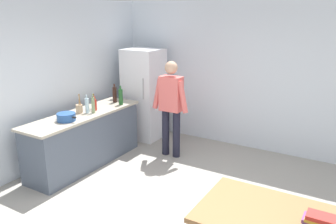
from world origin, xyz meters
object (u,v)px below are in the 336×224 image
object	(u,v)px
cooking_pot	(66,117)
bottle_wine_dark	(115,94)
book_stack	(320,221)
bottle_water_clear	(87,105)
person	(171,103)
refrigerator	(144,94)
dining_table	(277,223)
utensil_jar	(79,108)
bottle_wine_green	(121,97)
bottle_vinegar_tall	(93,105)
bottle_beer_brown	(94,103)
bottle_sauce_red	(95,105)

from	to	relation	value
cooking_pot	bottle_wine_dark	world-z (taller)	bottle_wine_dark
book_stack	bottle_water_clear	bearing A→B (deg)	162.83
person	refrigerator	bearing A→B (deg)	149.77
person	cooking_pot	xyz separation A→B (m)	(-0.98, -1.47, -0.02)
dining_table	utensil_jar	bearing A→B (deg)	162.66
person	bottle_wine_green	world-z (taller)	person
bottle_wine_dark	refrigerator	bearing A→B (deg)	82.54
utensil_jar	bottle_vinegar_tall	size ratio (longest dim) A/B	1.00
bottle_beer_brown	bottle_water_clear	bearing A→B (deg)	-70.44
person	dining_table	xyz separation A→B (m)	(2.35, -2.15, -0.31)
dining_table	utensil_jar	size ratio (longest dim) A/B	4.37
bottle_sauce_red	bottle_water_clear	world-z (taller)	bottle_water_clear
bottle_water_clear	dining_table	bearing A→B (deg)	-18.94
refrigerator	utensil_jar	world-z (taller)	refrigerator
refrigerator	cooking_pot	xyz separation A→B (m)	(-0.03, -2.03, 0.06)
person	bottle_vinegar_tall	size ratio (longest dim) A/B	5.31
refrigerator	book_stack	bearing A→B (deg)	-36.46
cooking_pot	bottle_water_clear	size ratio (longest dim) A/B	1.33
dining_table	person	bearing A→B (deg)	137.59
utensil_jar	bottle_wine_green	size ratio (longest dim) A/B	0.94
dining_table	bottle_water_clear	distance (m)	3.56
bottle_beer_brown	book_stack	world-z (taller)	bottle_beer_brown
bottle_beer_brown	utensil_jar	bearing A→B (deg)	-93.91
refrigerator	bottle_sauce_red	size ratio (longest dim) A/B	7.50
cooking_pot	book_stack	size ratio (longest dim) A/B	1.44
bottle_water_clear	bottle_vinegar_tall	bearing A→B (deg)	35.76
dining_table	book_stack	bearing A→B (deg)	1.47
person	bottle_vinegar_tall	distance (m)	1.32
bottle_beer_brown	book_stack	size ratio (longest dim) A/B	0.93
cooking_pot	dining_table	bearing A→B (deg)	-11.44
bottle_water_clear	bottle_sauce_red	bearing A→B (deg)	90.41
refrigerator	cooking_pot	size ratio (longest dim) A/B	4.50
bottle_water_clear	book_stack	xyz separation A→B (m)	(3.69, -1.14, -0.21)
person	bottle_beer_brown	size ratio (longest dim) A/B	6.54
refrigerator	bottle_sauce_red	world-z (taller)	refrigerator
bottle_vinegar_tall	bottle_sauce_red	bearing A→B (deg)	122.25
bottle_water_clear	person	bearing A→B (deg)	44.95
bottle_sauce_red	dining_table	bearing A→B (deg)	-21.70
person	book_stack	distance (m)	3.44
utensil_jar	bottle_beer_brown	world-z (taller)	utensil_jar
refrigerator	person	world-z (taller)	refrigerator
person	bottle_wine_green	size ratio (longest dim) A/B	5.00
dining_table	bottle_vinegar_tall	xyz separation A→B (m)	(-3.27, 1.21, 0.36)
bottle_beer_brown	book_stack	distance (m)	4.03
bottle_sauce_red	book_stack	distance (m)	3.93
bottle_wine_dark	dining_table	bearing A→B (deg)	-29.37
bottle_vinegar_tall	person	bearing A→B (deg)	45.63
bottle_wine_green	book_stack	size ratio (longest dim) A/B	1.22
cooking_pot	bottle_sauce_red	xyz separation A→B (m)	(-0.02, 0.66, 0.04)
person	dining_table	bearing A→B (deg)	-42.41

